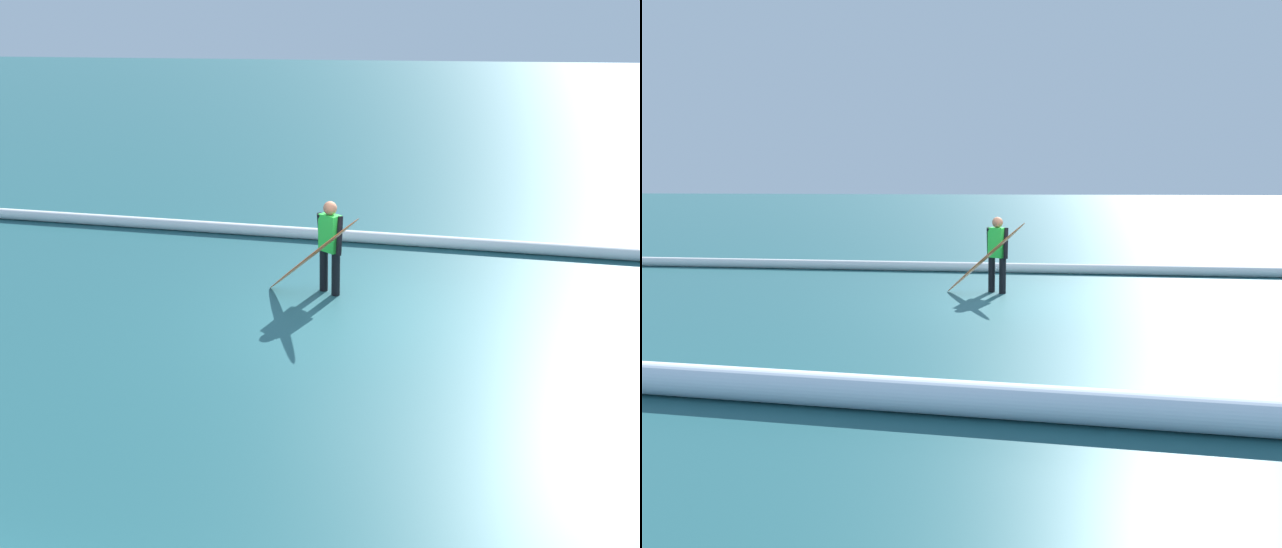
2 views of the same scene
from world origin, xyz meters
TOP-DOWN VIEW (x-y plane):
  - ground_plane at (0.00, 0.00)m, footprint 165.97×165.97m
  - surfer at (0.84, -0.72)m, footprint 0.45×0.48m
  - surfboard at (1.06, -0.38)m, footprint 1.69×0.83m
  - wave_crest_foreground at (1.93, -3.49)m, footprint 24.19×0.27m

SIDE VIEW (x-z plane):
  - ground_plane at x=0.00m, z-range 0.00..0.00m
  - wave_crest_foreground at x=1.93m, z-range 0.00..0.24m
  - surfboard at x=1.06m, z-range -0.01..1.49m
  - surfer at x=0.84m, z-range 0.09..1.63m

